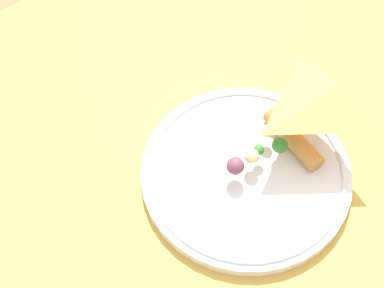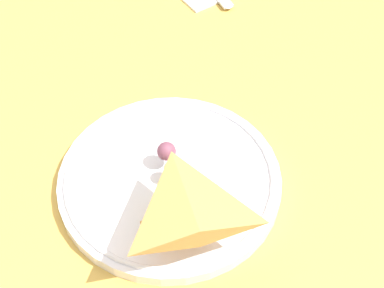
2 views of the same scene
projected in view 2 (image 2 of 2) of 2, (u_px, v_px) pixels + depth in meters
dining_table at (182, 216)px, 0.78m from camera, size 1.19×0.88×0.72m
plate_pizza at (171, 181)px, 0.69m from camera, size 0.26×0.26×0.05m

